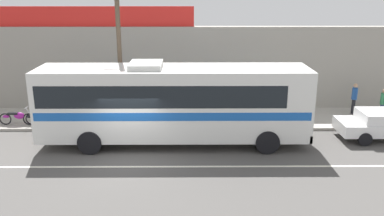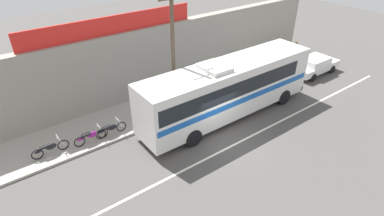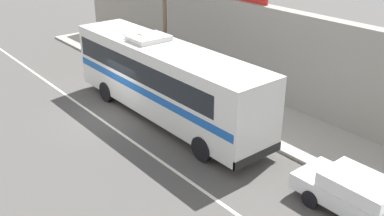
{
  "view_description": "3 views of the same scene",
  "coord_description": "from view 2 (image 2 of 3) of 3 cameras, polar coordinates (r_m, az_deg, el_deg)",
  "views": [
    {
      "loc": [
        2.54,
        -15.77,
        6.94
      ],
      "look_at": [
        2.65,
        2.1,
        1.6
      ],
      "focal_mm": 38.06,
      "sensor_mm": 36.0,
      "label": 1
    },
    {
      "loc": [
        -10.12,
        -10.57,
        10.96
      ],
      "look_at": [
        -0.81,
        1.91,
        1.43
      ],
      "focal_mm": 29.42,
      "sensor_mm": 36.0,
      "label": 2
    },
    {
      "loc": [
        17.38,
        -9.36,
        9.22
      ],
      "look_at": [
        3.51,
        1.96,
        1.04
      ],
      "focal_mm": 41.16,
      "sensor_mm": 36.0,
      "label": 3
    }
  ],
  "objects": [
    {
      "name": "ground_plane",
      "position": [
        18.29,
        5.65,
        -5.54
      ],
      "size": [
        70.0,
        70.0,
        0.0
      ],
      "primitive_type": "plane",
      "color": "#4F4C49"
    },
    {
      "name": "sidewalk_slab",
      "position": [
        21.68,
        -3.48,
        1.24
      ],
      "size": [
        30.0,
        3.6,
        0.14
      ],
      "primitive_type": "cube",
      "color": "#A8A399",
      "rests_on": "ground_plane"
    },
    {
      "name": "storefront_facade",
      "position": [
        22.29,
        -6.78,
        8.66
      ],
      "size": [
        30.0,
        0.7,
        4.8
      ],
      "primitive_type": "cube",
      "color": "gray",
      "rests_on": "ground_plane"
    },
    {
      "name": "storefront_billboard",
      "position": [
        20.17,
        -14.28,
        14.38
      ],
      "size": [
        11.12,
        0.12,
        1.1
      ],
      "primitive_type": "cube",
      "color": "red",
      "rests_on": "storefront_facade"
    },
    {
      "name": "road_center_stripe",
      "position": [
        17.83,
        7.37,
        -6.75
      ],
      "size": [
        30.0,
        0.14,
        0.01
      ],
      "primitive_type": "cube",
      "color": "silver",
      "rests_on": "ground_plane"
    },
    {
      "name": "intercity_bus",
      "position": [
        19.27,
        6.44,
        3.76
      ],
      "size": [
        11.96,
        2.66,
        3.78
      ],
      "color": "silver",
      "rests_on": "ground_plane"
    },
    {
      "name": "parked_car",
      "position": [
        27.33,
        21.3,
        7.3
      ],
      "size": [
        4.39,
        1.89,
        1.37
      ],
      "color": "silver",
      "rests_on": "ground_plane"
    },
    {
      "name": "utility_pole",
      "position": [
        18.36,
        -3.44,
        9.59
      ],
      "size": [
        1.6,
        0.22,
        7.72
      ],
      "color": "brown",
      "rests_on": "sidewalk_slab"
    },
    {
      "name": "motorcycle_black",
      "position": [
        19.4,
        -8.27,
        -1.31
      ],
      "size": [
        1.9,
        0.56,
        0.94
      ],
      "color": "black",
      "rests_on": "sidewalk_slab"
    },
    {
      "name": "motorcycle_green",
      "position": [
        18.33,
        -17.91,
        -4.86
      ],
      "size": [
        1.96,
        0.56,
        0.94
      ],
      "color": "black",
      "rests_on": "sidewalk_slab"
    },
    {
      "name": "motorcycle_red",
      "position": [
        18.6,
        -14.56,
        -3.68
      ],
      "size": [
        1.88,
        0.56,
        0.94
      ],
      "color": "black",
      "rests_on": "sidewalk_slab"
    },
    {
      "name": "motorcycle_purple",
      "position": [
        18.22,
        -24.42,
        -6.63
      ],
      "size": [
        1.95,
        0.56,
        0.94
      ],
      "color": "black",
      "rests_on": "sidewalk_slab"
    },
    {
      "name": "pedestrian_near_shop",
      "position": [
        28.91,
        15.63,
        10.48
      ],
      "size": [
        0.3,
        0.48,
        1.74
      ],
      "color": "black",
      "rests_on": "sidewalk_slab"
    },
    {
      "name": "pedestrian_far_right",
      "position": [
        29.5,
        18.27,
        10.28
      ],
      "size": [
        0.3,
        0.48,
        1.6
      ],
      "color": "navy",
      "rests_on": "sidewalk_slab"
    }
  ]
}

